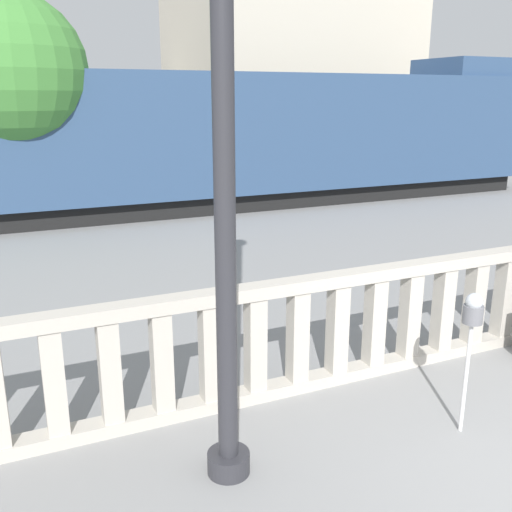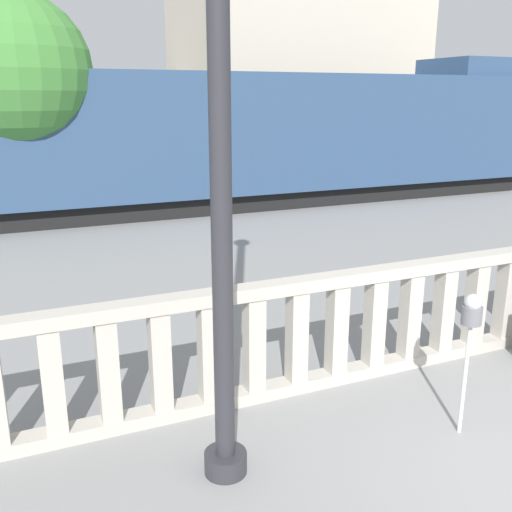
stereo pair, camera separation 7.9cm
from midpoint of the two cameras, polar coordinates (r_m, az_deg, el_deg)
balustrade at (r=7.03m, az=12.08°, el=-6.46°), size 15.62×0.24×1.35m
lamppost at (r=4.46m, az=-3.20°, el=18.68°), size 0.39×0.39×6.62m
parking_meter at (r=5.88m, az=21.08°, el=-6.03°), size 0.19×0.19×1.48m
train_near at (r=16.55m, az=-12.35°, el=11.07°), size 27.69×2.91×4.52m
building_block at (r=28.06m, az=3.75°, el=18.61°), size 9.91×7.88×9.42m
tree_left at (r=15.64m, az=-22.79°, el=16.67°), size 3.69×3.69×5.73m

